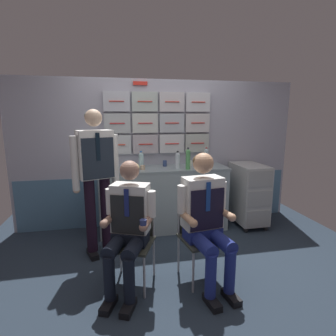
{
  "coord_description": "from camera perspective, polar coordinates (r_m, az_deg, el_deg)",
  "views": [
    {
      "loc": [
        -0.65,
        -2.53,
        1.63
      ],
      "look_at": [
        -0.1,
        0.19,
        1.09
      ],
      "focal_mm": 28.36,
      "sensor_mm": 36.0,
      "label": 1
    }
  ],
  "objects": [
    {
      "name": "paper_cup_blue",
      "position": [
        3.92,
        4.82,
        1.09
      ],
      "size": [
        0.06,
        0.06,
        0.07
      ],
      "color": "white",
      "rests_on": "galley_counter"
    },
    {
      "name": "folding_chair_right",
      "position": [
        2.8,
        6.49,
        -12.56
      ],
      "size": [
        0.46,
        0.46,
        0.83
      ],
      "color": "#A8AAAF",
      "rests_on": "ground"
    },
    {
      "name": "galley_bulkhead",
      "position": [
        4.0,
        -1.89,
        3.25
      ],
      "size": [
        4.2,
        0.14,
        2.15
      ],
      "color": "#A7A7B8",
      "rests_on": "ground"
    },
    {
      "name": "ground",
      "position": [
        3.09,
        2.8,
        -21.18
      ],
      "size": [
        4.8,
        4.8,
        0.04
      ],
      "primitive_type": "cube",
      "color": "#24303E"
    },
    {
      "name": "folding_chair_left",
      "position": [
        2.72,
        -7.34,
        -13.32
      ],
      "size": [
        0.52,
        0.52,
        0.83
      ],
      "color": "#A8AAAF",
      "rests_on": "ground"
    },
    {
      "name": "crew_member_right",
      "position": [
        2.59,
        8.15,
        -9.72
      ],
      "size": [
        0.52,
        0.67,
        1.29
      ],
      "color": "black",
      "rests_on": "ground"
    },
    {
      "name": "coffee_cup_white",
      "position": [
        3.63,
        -5.47,
        0.16
      ],
      "size": [
        0.06,
        0.06,
        0.06
      ],
      "color": "tan",
      "rests_on": "galley_counter"
    },
    {
      "name": "crew_member_left",
      "position": [
        2.51,
        -8.59,
        -11.41
      ],
      "size": [
        0.54,
        0.66,
        1.23
      ],
      "color": "black",
      "rests_on": "ground"
    },
    {
      "name": "snack_banana",
      "position": [
        3.8,
        7.07,
        0.43
      ],
      "size": [
        0.17,
        0.1,
        0.04
      ],
      "color": "yellow",
      "rests_on": "galley_counter"
    },
    {
      "name": "water_bottle_blue_cap",
      "position": [
        3.99,
        8.22,
        2.42
      ],
      "size": [
        0.06,
        0.06,
        0.26
      ],
      "color": "silver",
      "rests_on": "galley_counter"
    },
    {
      "name": "water_bottle_tall",
      "position": [
        3.63,
        4.33,
        1.95
      ],
      "size": [
        0.06,
        0.06,
        0.3
      ],
      "color": "#53A55A",
      "rests_on": "galley_counter"
    },
    {
      "name": "service_trolley",
      "position": [
        4.18,
        16.91,
        -5.14
      ],
      "size": [
        0.4,
        0.65,
        0.93
      ],
      "color": "black",
      "rests_on": "ground"
    },
    {
      "name": "water_bottle_clear",
      "position": [
        3.77,
        -5.79,
        1.77
      ],
      "size": [
        0.07,
        0.07,
        0.23
      ],
      "color": "silver",
      "rests_on": "galley_counter"
    },
    {
      "name": "galley_counter",
      "position": [
        3.87,
        -0.95,
        -6.58
      ],
      "size": [
        1.83,
        0.53,
        0.91
      ],
      "color": "#93A3A8",
      "rests_on": "ground"
    },
    {
      "name": "coffee_cup_spare",
      "position": [
        4.06,
        6.55,
        1.27
      ],
      "size": [
        0.08,
        0.08,
        0.06
      ],
      "color": "white",
      "rests_on": "galley_counter"
    },
    {
      "name": "crew_member_standing",
      "position": [
        3.12,
        -15.17,
        -0.52
      ],
      "size": [
        0.51,
        0.36,
        1.71
      ],
      "color": "black",
      "rests_on": "ground"
    },
    {
      "name": "paper_cup_tan",
      "position": [
        3.85,
        -0.68,
        1.05
      ],
      "size": [
        0.06,
        0.06,
        0.09
      ],
      "color": "navy",
      "rests_on": "galley_counter"
    },
    {
      "name": "sparkling_bottle_green",
      "position": [
        3.68,
        2.09,
        1.66
      ],
      "size": [
        0.07,
        0.07,
        0.25
      ],
      "color": "silver",
      "rests_on": "galley_counter"
    }
  ]
}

